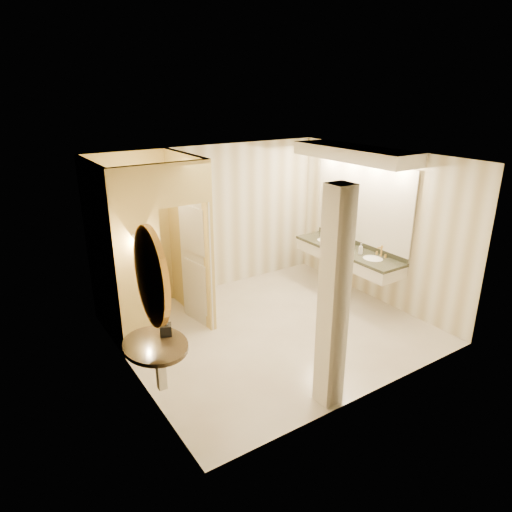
{
  "coord_description": "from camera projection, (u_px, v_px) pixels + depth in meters",
  "views": [
    {
      "loc": [
        -3.76,
        -5.23,
        3.63
      ],
      "look_at": [
        -0.19,
        0.2,
        1.23
      ],
      "focal_mm": 32.0,
      "sensor_mm": 36.0,
      "label": 1
    }
  ],
  "objects": [
    {
      "name": "wall_front",
      "position": [
        375.0,
        298.0,
        5.26
      ],
      "size": [
        4.5,
        0.02,
        2.7
      ],
      "primitive_type": "cube",
      "color": "#EDE5CD",
      "rests_on": "floor"
    },
    {
      "name": "wall_right",
      "position": [
        379.0,
        226.0,
        7.99
      ],
      "size": [
        0.02,
        4.0,
        2.7
      ],
      "primitive_type": "cube",
      "color": "#EDE5CD",
      "rests_on": "floor"
    },
    {
      "name": "floor",
      "position": [
        273.0,
        329.0,
        7.3
      ],
      "size": [
        4.5,
        4.5,
        0.0
      ],
      "primitive_type": "plane",
      "color": "beige",
      "rests_on": "ground"
    },
    {
      "name": "soap_bottle_b",
      "position": [
        336.0,
        244.0,
        8.39
      ],
      "size": [
        0.11,
        0.11,
        0.12
      ],
      "primitive_type": "imported",
      "rotation": [
        0.0,
        0.0,
        -0.22
      ],
      "color": "silver",
      "rests_on": "vanity"
    },
    {
      "name": "wall_sconce",
      "position": [
        137.0,
        240.0,
        6.04
      ],
      "size": [
        0.14,
        0.14,
        0.42
      ],
      "color": "gold",
      "rests_on": "toilet_closet"
    },
    {
      "name": "wall_back",
      "position": [
        211.0,
        220.0,
        8.4
      ],
      "size": [
        4.5,
        0.02,
        2.7
      ],
      "primitive_type": "cube",
      "color": "#EDE5CD",
      "rests_on": "floor"
    },
    {
      "name": "wall_left",
      "position": [
        127.0,
        283.0,
        5.67
      ],
      "size": [
        0.02,
        4.0,
        2.7
      ],
      "primitive_type": "cube",
      "color": "#EDE5CD",
      "rests_on": "floor"
    },
    {
      "name": "toilet_closet",
      "position": [
        179.0,
        243.0,
        7.01
      ],
      "size": [
        1.5,
        1.55,
        2.7
      ],
      "color": "#CDBB6B",
      "rests_on": "floor"
    },
    {
      "name": "soap_bottle_c",
      "position": [
        361.0,
        249.0,
        8.0
      ],
      "size": [
        0.08,
        0.08,
        0.2
      ],
      "primitive_type": "imported",
      "rotation": [
        0.0,
        0.0,
        -0.04
      ],
      "color": "#C6B28C",
      "rests_on": "vanity"
    },
    {
      "name": "toilet",
      "position": [
        124.0,
        294.0,
        7.6
      ],
      "size": [
        0.52,
        0.83,
        0.8
      ],
      "primitive_type": "imported",
      "rotation": [
        0.0,
        0.0,
        3.04
      ],
      "color": "white",
      "rests_on": "floor"
    },
    {
      "name": "ceiling",
      "position": [
        275.0,
        159.0,
        6.36
      ],
      "size": [
        4.5,
        4.5,
        0.0
      ],
      "primitive_type": "plane",
      "rotation": [
        3.14,
        0.0,
        0.0
      ],
      "color": "silver",
      "rests_on": "wall_back"
    },
    {
      "name": "vanity",
      "position": [
        352.0,
        208.0,
        8.07
      ],
      "size": [
        0.75,
        2.42,
        2.09
      ],
      "color": "silver",
      "rests_on": "floor"
    },
    {
      "name": "console_shelf",
      "position": [
        154.0,
        307.0,
        5.07
      ],
      "size": [
        0.9,
        0.9,
        1.9
      ],
      "color": "black",
      "rests_on": "floor"
    },
    {
      "name": "soap_bottle_a",
      "position": [
        350.0,
        248.0,
        8.14
      ],
      "size": [
        0.08,
        0.08,
        0.13
      ],
      "primitive_type": "imported",
      "rotation": [
        0.0,
        0.0,
        -0.41
      ],
      "color": "beige",
      "rests_on": "vanity"
    },
    {
      "name": "pillar",
      "position": [
        334.0,
        301.0,
        5.19
      ],
      "size": [
        0.26,
        0.26,
        2.7
      ],
      "primitive_type": "cube",
      "color": "silver",
      "rests_on": "floor"
    },
    {
      "name": "tissue_box",
      "position": [
        166.0,
        330.0,
        5.39
      ],
      "size": [
        0.17,
        0.17,
        0.13
      ],
      "primitive_type": "cube",
      "rotation": [
        0.0,
        0.0,
        -0.4
      ],
      "color": "black",
      "rests_on": "console_shelf"
    }
  ]
}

